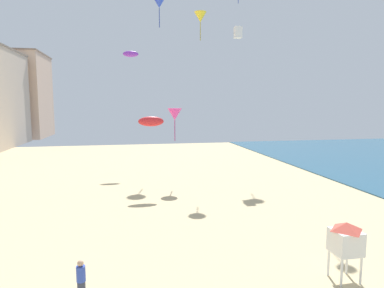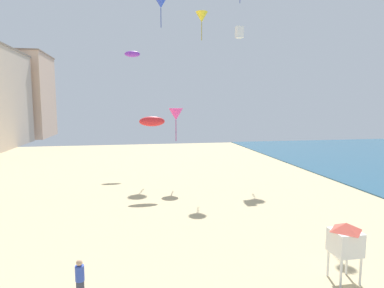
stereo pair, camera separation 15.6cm
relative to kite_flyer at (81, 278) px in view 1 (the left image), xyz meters
The scene contains 9 objects.
boardwalk_hotel_distant 74.36m from the kite_flyer, 108.95° to the left, with size 14.90×15.04×19.12m.
kite_flyer is the anchor object (origin of this frame).
lifeguard_stand 10.87m from the kite_flyer, ahead, with size 1.10×1.10×2.55m.
kite_red_parafoil 17.24m from the kite_flyer, 76.58° to the left, with size 2.19×0.61×0.85m.
kite_magenta_delta 20.12m from the kite_flyer, 71.26° to the left, with size 1.36×1.36×3.09m.
kite_blue_delta_2 34.72m from the kite_flyer, 78.43° to the left, with size 1.55×1.55×3.53m.
kite_white_box 29.06m from the kite_flyer, 58.15° to the left, with size 0.74×0.74×1.16m.
kite_yellow_delta 27.11m from the kite_flyer, 66.02° to the left, with size 1.20×1.20×2.74m.
kite_purple_parafoil 31.44m from the kite_flyer, 85.26° to the left, with size 1.85×0.51×0.72m.
Camera 1 is at (-1.63, -2.63, 7.45)m, focal length 30.71 mm.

